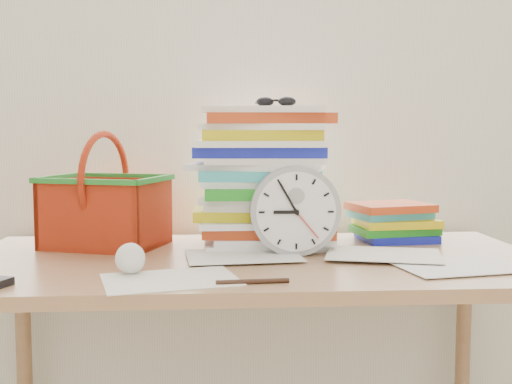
{
  "coord_description": "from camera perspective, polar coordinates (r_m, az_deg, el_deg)",
  "views": [
    {
      "loc": [
        -0.1,
        0.06,
        1.05
      ],
      "look_at": [
        0.0,
        1.6,
        0.91
      ],
      "focal_mm": 45.0,
      "sensor_mm": 36.0,
      "label": 1
    }
  ],
  "objects": [
    {
      "name": "desk",
      "position": [
        1.59,
        -0.05,
        -8.43
      ],
      "size": [
        1.4,
        0.7,
        0.75
      ],
      "color": "#926844",
      "rests_on": "ground"
    },
    {
      "name": "scattered_papers",
      "position": [
        1.57,
        -0.05,
        -5.57
      ],
      "size": [
        1.26,
        0.42,
        0.02
      ],
      "primitive_type": null,
      "color": "white",
      "rests_on": "desk"
    },
    {
      "name": "sunglasses",
      "position": [
        1.66,
        1.79,
        8.05
      ],
      "size": [
        0.15,
        0.13,
        0.03
      ],
      "primitive_type": null,
      "rotation": [
        0.0,
        0.0,
        -0.35
      ],
      "color": "black",
      "rests_on": "paper_stack"
    },
    {
      "name": "curtain",
      "position": [
        1.94,
        -0.82,
        12.66
      ],
      "size": [
        2.4,
        0.01,
        2.5
      ],
      "primitive_type": "cube",
      "color": "white",
      "rests_on": "room_shell"
    },
    {
      "name": "clock",
      "position": [
        1.58,
        3.49,
        -1.67
      ],
      "size": [
        0.22,
        0.04,
        0.22
      ],
      "primitive_type": "cylinder",
      "rotation": [
        1.57,
        0.0,
        0.0
      ],
      "color": "#999A9C",
      "rests_on": "desk"
    },
    {
      "name": "crumpled_ball",
      "position": [
        1.41,
        -11.14,
        -5.8
      ],
      "size": [
        0.07,
        0.07,
        0.07
      ],
      "primitive_type": "sphere",
      "color": "white",
      "rests_on": "desk"
    },
    {
      "name": "pen",
      "position": [
        1.3,
        -0.3,
        -7.96
      ],
      "size": [
        0.15,
        0.02,
        0.01
      ],
      "primitive_type": "cylinder",
      "rotation": [
        0.0,
        1.57,
        0.08
      ],
      "color": "black",
      "rests_on": "desk"
    },
    {
      "name": "book_stack",
      "position": [
        1.84,
        11.9,
        -2.61
      ],
      "size": [
        0.28,
        0.24,
        0.11
      ],
      "primitive_type": null,
      "rotation": [
        0.0,
        0.0,
        0.2
      ],
      "color": "white",
      "rests_on": "desk"
    },
    {
      "name": "paper_stack",
      "position": [
        1.72,
        0.78,
        1.36
      ],
      "size": [
        0.4,
        0.34,
        0.37
      ],
      "primitive_type": null,
      "rotation": [
        0.0,
        0.0,
        -0.11
      ],
      "color": "white",
      "rests_on": "desk"
    },
    {
      "name": "basket",
      "position": [
        1.74,
        -13.26,
        0.13
      ],
      "size": [
        0.36,
        0.32,
        0.3
      ],
      "primitive_type": null,
      "rotation": [
        0.0,
        0.0,
        -0.33
      ],
      "color": "#B93212",
      "rests_on": "desk"
    }
  ]
}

